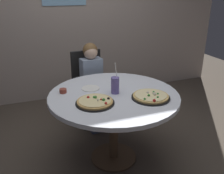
# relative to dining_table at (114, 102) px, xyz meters

# --- Properties ---
(ground_plane) EXTENTS (8.00, 8.00, 0.00)m
(ground_plane) POSITION_rel_dining_table_xyz_m (0.00, 0.00, -0.66)
(ground_plane) COLOR #4C4238
(wall_with_window) EXTENTS (5.20, 0.14, 2.90)m
(wall_with_window) POSITION_rel_dining_table_xyz_m (-0.00, 1.85, 0.79)
(wall_with_window) COLOR #A8998E
(wall_with_window) RESTS_ON ground_plane
(dining_table) EXTENTS (1.26, 1.26, 0.75)m
(dining_table) POSITION_rel_dining_table_xyz_m (0.00, 0.00, 0.00)
(dining_table) COLOR silver
(dining_table) RESTS_ON ground_plane
(chair_wooden) EXTENTS (0.43, 0.43, 0.95)m
(chair_wooden) POSITION_rel_dining_table_xyz_m (-0.01, 0.92, -0.13)
(chair_wooden) COLOR black
(chair_wooden) RESTS_ON ground_plane
(diner_child) EXTENTS (0.28, 0.42, 1.08)m
(diner_child) POSITION_rel_dining_table_xyz_m (0.01, 0.74, -0.17)
(diner_child) COLOR #3F4766
(diner_child) RESTS_ON ground_plane
(pizza_veggie) EXTENTS (0.35, 0.35, 0.05)m
(pizza_veggie) POSITION_rel_dining_table_xyz_m (-0.23, -0.15, 0.11)
(pizza_veggie) COLOR black
(pizza_veggie) RESTS_ON dining_table
(pizza_cheese) EXTENTS (0.36, 0.36, 0.05)m
(pizza_cheese) POSITION_rel_dining_table_xyz_m (0.28, -0.21, 0.11)
(pizza_cheese) COLOR black
(pizza_cheese) RESTS_ON dining_table
(soda_cup) EXTENTS (0.08, 0.08, 0.31)m
(soda_cup) POSITION_rel_dining_table_xyz_m (0.02, 0.01, 0.17)
(soda_cup) COLOR #6659A5
(soda_cup) RESTS_ON dining_table
(sauce_bowl) EXTENTS (0.07, 0.07, 0.04)m
(sauce_bowl) POSITION_rel_dining_table_xyz_m (-0.46, 0.19, 0.11)
(sauce_bowl) COLOR brown
(sauce_bowl) RESTS_ON dining_table
(plate_small) EXTENTS (0.18, 0.18, 0.01)m
(plate_small) POSITION_rel_dining_table_xyz_m (-0.18, 0.20, 0.10)
(plate_small) COLOR white
(plate_small) RESTS_ON dining_table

